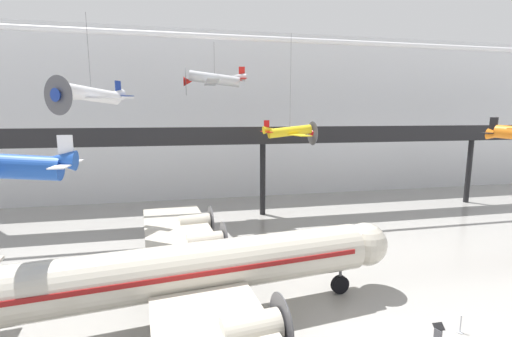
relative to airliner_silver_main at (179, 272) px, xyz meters
name	(u,v)px	position (x,y,z in m)	size (l,w,h in m)	color
hangar_back_wall	(247,117)	(9.94, 32.76, 8.89)	(140.00, 3.00, 24.45)	silver
mezzanine_walkway	(265,141)	(9.94, 20.54, 6.12)	(110.00, 3.20, 11.17)	black
ceiling_truss_beam	(268,39)	(9.94, 18.99, 17.49)	(120.00, 0.60, 0.60)	silver
airliner_silver_main	(179,272)	(0.00, 0.00, 0.00)	(29.51, 33.68, 9.29)	beige
suspended_plane_white_twin	(91,95)	(-6.76, 10.91, 10.80)	(7.49, 6.87, 8.01)	silver
suspended_plane_yellow_lowwing	(290,132)	(10.94, 13.61, 7.52)	(5.61, 6.87, 10.90)	yellow
suspended_plane_silver_racer	(215,79)	(4.06, 20.31, 13.16)	(7.05, 8.62, 5.88)	silver
stanchion_barrier	(460,327)	(15.89, -4.16, -3.01)	(0.36, 0.36, 1.08)	#B2B5BA
info_sign_pedestal	(438,334)	(14.06, -4.56, -2.88)	(0.28, 0.75, 1.24)	#4C4C51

